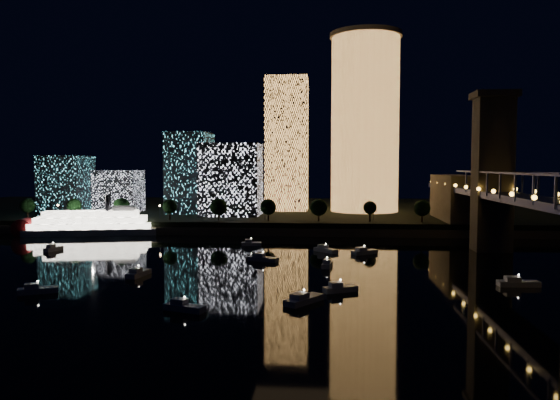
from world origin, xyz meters
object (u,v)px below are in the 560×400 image
(tower_cylindrical, at_px, (365,123))
(riverboat, at_px, (86,224))
(tower_rectangular, at_px, (287,144))
(truss_bridge, at_px, (552,212))

(tower_cylindrical, distance_m, riverboat, 133.98)
(tower_cylindrical, xyz_separation_m, tower_rectangular, (-37.58, 4.48, -9.88))
(truss_bridge, bearing_deg, riverboat, 153.12)
(truss_bridge, bearing_deg, tower_cylindrical, 104.17)
(truss_bridge, xyz_separation_m, riverboat, (-145.51, 73.75, -12.12))
(tower_cylindrical, relative_size, tower_rectangular, 1.30)
(tower_cylindrical, bearing_deg, truss_bridge, -75.83)
(tower_cylindrical, distance_m, tower_rectangular, 39.12)
(tower_rectangular, relative_size, truss_bridge, 0.24)
(tower_rectangular, distance_m, riverboat, 103.79)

